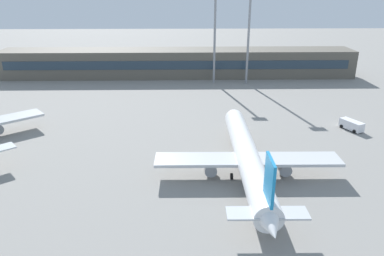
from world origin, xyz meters
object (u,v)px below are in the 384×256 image
object	(u,v)px
service_van_white	(352,125)
floodlight_tower_west	(215,33)
airplane_near	(246,155)
floodlight_tower_east	(249,26)

from	to	relation	value
service_van_white	floodlight_tower_west	bearing A→B (deg)	122.70
service_van_white	airplane_near	bearing A→B (deg)	-143.92
airplane_near	floodlight_tower_west	xyz separation A→B (m)	(-0.76, 60.47, 12.21)
floodlight_tower_west	floodlight_tower_east	distance (m)	10.49
service_van_white	floodlight_tower_east	size ratio (longest dim) A/B	0.18
airplane_near	floodlight_tower_east	xyz separation A→B (m)	(9.44, 59.43, 14.42)
floodlight_tower_west	service_van_white	bearing A→B (deg)	-57.30
airplane_near	floodlight_tower_west	bearing A→B (deg)	90.72
floodlight_tower_west	floodlight_tower_east	size ratio (longest dim) A/B	0.86
airplane_near	floodlight_tower_west	size ratio (longest dim) A/B	1.61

